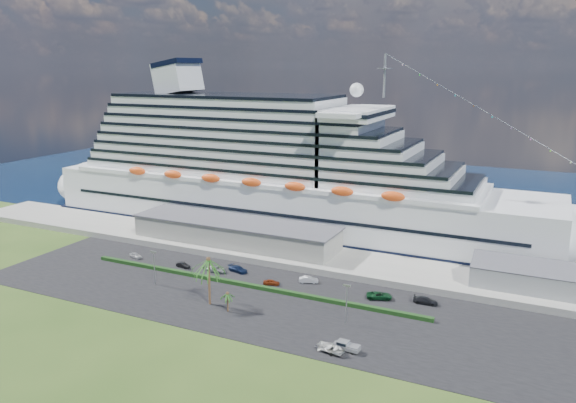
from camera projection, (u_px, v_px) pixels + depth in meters
The scene contains 22 objects.
ground at pixel (240, 320), 114.76m from camera, with size 420.00×420.00×0.00m, color #2B4717.
asphalt_lot at pixel (265, 300), 124.40m from camera, with size 140.00×38.00×0.12m, color black.
wharf at pixel (316, 258), 149.64m from camera, with size 240.00×20.00×1.80m, color gray.
water at pixel (401, 193), 228.80m from camera, with size 420.00×160.00×0.02m, color black.
cruise_ship at pixel (283, 177), 175.97m from camera, with size 191.00×38.00×54.00m.
terminal_building at pixel (235, 231), 159.12m from camera, with size 61.00×15.00×6.30m.
port_shed at pixel (528, 276), 127.07m from camera, with size 24.00×12.31×7.37m.
hedge at pixel (245, 285), 132.01m from camera, with size 88.00×1.10×0.90m, color black.
lamp_post_left at pixel (154, 264), 132.23m from camera, with size 1.60×0.35×8.27m.
lamp_post_right at pixel (347, 299), 112.16m from camera, with size 1.60×0.35×8.27m.
palm_tall at pixel (209, 265), 120.28m from camera, with size 8.82×8.82×11.13m.
palm_short at pixel (227, 296), 117.97m from camera, with size 3.53×3.53×4.56m.
parked_car_0 at pixel (136, 255), 151.60m from camera, with size 1.64×4.08×1.39m, color #B6B6B8.
parked_car_1 at pixel (183, 265), 144.31m from camera, with size 1.38×3.95×1.30m, color black.
parked_car_2 at pixel (216, 269), 141.18m from camera, with size 2.32×5.03×1.40m, color gray.
parked_car_3 at pixel (238, 269), 141.26m from camera, with size 2.15×5.29×1.54m, color #122041.
parked_car_4 at pixel (271, 282), 132.95m from camera, with size 1.55×3.85×1.31m, color maroon.
parked_car_5 at pixel (309, 280), 134.29m from camera, with size 1.59×4.57×1.51m, color silver.
parked_car_6 at pixel (379, 295), 124.94m from camera, with size 2.62×5.67×1.58m, color #0E3B1D.
parked_car_7 at pixel (425, 300), 122.37m from camera, with size 2.17×5.34×1.55m, color black.
pickup_truck at pixel (346, 346), 102.20m from camera, with size 5.15×2.14×1.78m.
boat_trailer at pixel (331, 347), 101.19m from camera, with size 6.18×4.47×1.72m.
Camera 1 is at (54.32, -91.28, 50.76)m, focal length 35.00 mm.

